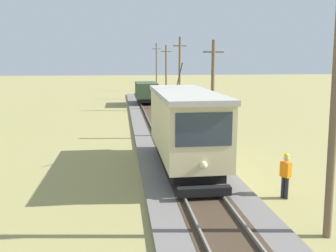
% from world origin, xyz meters
% --- Properties ---
extents(red_tram, '(2.60, 8.54, 4.79)m').
position_xyz_m(red_tram, '(0.00, 21.05, 2.19)').
color(red_tram, beige).
rests_on(red_tram, rail_right).
extents(freight_car, '(2.40, 5.20, 2.31)m').
position_xyz_m(freight_car, '(0.00, 47.08, 1.56)').
color(freight_car, '#384C33').
rests_on(freight_car, rail_right).
extents(utility_pole_near_tram, '(1.40, 0.54, 7.88)m').
position_xyz_m(utility_pole_near_tram, '(3.12, 14.08, 4.04)').
color(utility_pole_near_tram, brown).
rests_on(utility_pole_near_tram, ground).
extents(utility_pole_mid, '(1.40, 0.26, 6.52)m').
position_xyz_m(utility_pole_mid, '(3.12, 28.17, 3.36)').
color(utility_pole_mid, brown).
rests_on(utility_pole_mid, ground).
extents(utility_pole_far, '(1.40, 0.53, 7.54)m').
position_xyz_m(utility_pole_far, '(3.12, 42.05, 3.86)').
color(utility_pole_far, brown).
rests_on(utility_pole_far, ground).
extents(utility_pole_distant, '(1.40, 0.30, 7.15)m').
position_xyz_m(utility_pole_distant, '(3.12, 53.41, 3.67)').
color(utility_pole_distant, brown).
rests_on(utility_pole_distant, ground).
extents(utility_pole_horizon, '(1.40, 0.40, 7.98)m').
position_xyz_m(utility_pole_horizon, '(3.12, 66.71, 4.08)').
color(utility_pole_horizon, brown).
rests_on(utility_pole_horizon, ground).
extents(track_worker, '(0.38, 0.45, 1.78)m').
position_xyz_m(track_worker, '(3.20, 17.04, 0.98)').
color(track_worker, black).
rests_on(track_worker, ground).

